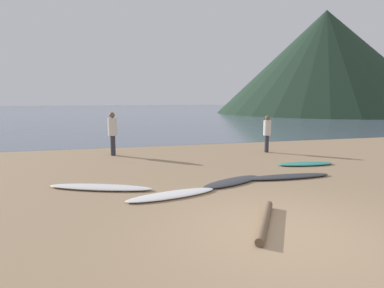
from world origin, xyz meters
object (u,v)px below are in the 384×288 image
surfboard_4 (305,164)px  driftwood_log (265,221)px  surfboard_2 (232,182)px  person_1 (112,130)px  surfboard_0 (100,187)px  surfboard_1 (172,195)px  surfboard_3 (286,177)px  person_0 (267,131)px

surfboard_4 → driftwood_log: driftwood_log is taller
surfboard_2 → person_1: 6.04m
surfboard_0 → person_1: size_ratio=1.55×
surfboard_1 → surfboard_2: bearing=9.9°
surfboard_2 → surfboard_4: size_ratio=1.02×
surfboard_0 → surfboard_4: size_ratio=1.35×
surfboard_2 → surfboard_4: (3.29, 1.51, 0.00)m
surfboard_3 → person_1: 6.95m
surfboard_3 → surfboard_4: size_ratio=1.38×
person_1 → driftwood_log: person_1 is taller
surfboard_0 → surfboard_2: surfboard_0 is taller
driftwood_log → surfboard_3: bearing=52.6°
person_1 → person_0: bearing=-157.2°
person_1 → driftwood_log: bearing=138.2°
surfboard_0 → surfboard_3: surfboard_0 is taller
surfboard_2 → surfboard_4: 3.62m
surfboard_0 → driftwood_log: 4.24m
person_0 → person_1: size_ratio=0.91×
person_0 → surfboard_4: bearing=-68.4°
surfboard_1 → surfboard_3: (3.48, 0.83, 0.00)m
surfboard_3 → person_1: person_1 is taller
surfboard_0 → surfboard_1: (1.59, -1.07, -0.01)m
surfboard_4 → person_0: person_0 is taller
surfboard_4 → surfboard_2: bearing=-149.2°
surfboard_3 → driftwood_log: driftwood_log is taller
surfboard_1 → person_0: 7.19m
surfboard_2 → person_1: size_ratio=1.17×
surfboard_0 → surfboard_3: size_ratio=0.98×
surfboard_2 → driftwood_log: driftwood_log is taller
surfboard_2 → driftwood_log: (-0.52, -2.80, 0.03)m
person_0 → driftwood_log: person_0 is taller
surfboard_2 → driftwood_log: bearing=-125.2°
surfboard_2 → surfboard_0: bearing=149.8°
surfboard_2 → surfboard_3: size_ratio=0.74×
surfboard_0 → person_1: bearing=107.1°
surfboard_2 → driftwood_log: 2.85m
surfboard_2 → surfboard_3: surfboard_3 is taller
person_1 → driftwood_log: 8.39m
person_0 → driftwood_log: 8.07m
surfboard_2 → person_0: person_0 is taller
surfboard_0 → surfboard_2: (3.39, -0.33, -0.01)m
person_1 → surfboard_0: bearing=116.1°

